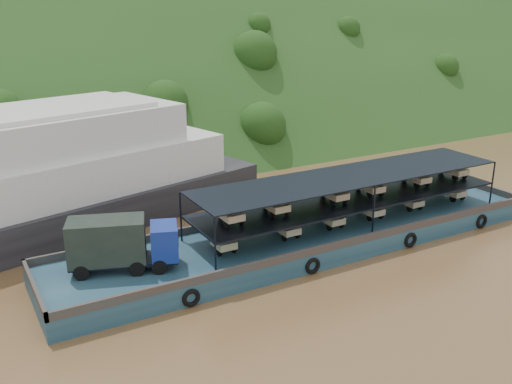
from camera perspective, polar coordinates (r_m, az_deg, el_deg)
ground at (r=39.40m, az=4.71°, el=-5.17°), size 160.00×160.00×0.00m
hillside at (r=70.61m, az=-11.94°, el=5.18°), size 140.00×39.60×39.60m
cargo_barge at (r=38.14m, az=4.23°, el=-4.22°), size 35.00×7.18×4.54m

